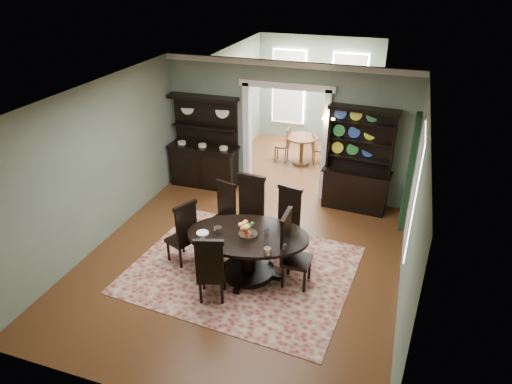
# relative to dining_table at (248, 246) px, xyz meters

# --- Properties ---
(room) EXTENTS (5.51, 6.01, 3.01)m
(room) POSITION_rel_dining_table_xyz_m (-0.25, 0.27, 1.01)
(room) COLOR #562C16
(room) RESTS_ON ground
(parlor) EXTENTS (3.51, 3.50, 3.01)m
(parlor) POSITION_rel_dining_table_xyz_m (-0.25, 5.76, 0.95)
(parlor) COLOR #562C16
(parlor) RESTS_ON ground
(doorway_trim) EXTENTS (2.08, 0.25, 2.57)m
(doorway_trim) POSITION_rel_dining_table_xyz_m (-0.25, 3.23, 1.06)
(doorway_trim) COLOR silver
(doorway_trim) RESTS_ON floor
(right_window) EXTENTS (0.15, 1.47, 2.12)m
(right_window) POSITION_rel_dining_table_xyz_m (2.45, 1.16, 1.04)
(right_window) COLOR white
(right_window) RESTS_ON wall_right
(wall_sconce) EXTENTS (0.27, 0.21, 0.21)m
(wall_sconce) POSITION_rel_dining_table_xyz_m (0.70, 3.07, 1.33)
(wall_sconce) COLOR gold
(wall_sconce) RESTS_ON back_wall_right
(rug) EXTENTS (3.95, 3.30, 0.01)m
(rug) POSITION_rel_dining_table_xyz_m (-0.14, 0.08, -0.56)
(rug) COLOR maroon
(rug) RESTS_ON floor
(dining_table) EXTENTS (2.23, 2.19, 0.81)m
(dining_table) POSITION_rel_dining_table_xyz_m (0.00, 0.00, 0.00)
(dining_table) COLOR black
(dining_table) RESTS_ON rug
(centerpiece) EXTENTS (1.60, 1.03, 0.26)m
(centerpiece) POSITION_rel_dining_table_xyz_m (0.02, -0.05, 0.32)
(centerpiece) COLOR silver
(centerpiece) RESTS_ON dining_table
(chair_far_left) EXTENTS (0.52, 0.51, 1.17)m
(chair_far_left) POSITION_rel_dining_table_xyz_m (-0.82, 0.95, 0.05)
(chair_far_left) COLOR black
(chair_far_left) RESTS_ON rug
(chair_far_mid) EXTENTS (0.55, 0.52, 1.40)m
(chair_far_mid) POSITION_rel_dining_table_xyz_m (-0.29, 0.91, 0.17)
(chair_far_mid) COLOR black
(chair_far_mid) RESTS_ON rug
(chair_far_right) EXTENTS (0.55, 0.53, 1.25)m
(chair_far_right) POSITION_rel_dining_table_xyz_m (0.41, 0.97, 0.10)
(chair_far_right) COLOR black
(chair_far_right) RESTS_ON rug
(chair_end_left) EXTENTS (0.58, 0.59, 1.24)m
(chair_end_left) POSITION_rel_dining_table_xyz_m (-1.16, -0.05, 0.09)
(chair_end_left) COLOR black
(chair_end_left) RESTS_ON rug
(chair_end_right) EXTENTS (0.47, 0.51, 1.32)m
(chair_end_right) POSITION_rel_dining_table_xyz_m (0.73, 0.00, 0.13)
(chair_end_right) COLOR black
(chair_end_right) RESTS_ON rug
(chair_near) EXTENTS (0.55, 0.54, 1.22)m
(chair_near) POSITION_rel_dining_table_xyz_m (-0.31, -0.85, 0.08)
(chair_near) COLOR black
(chair_near) RESTS_ON rug
(sideboard) EXTENTS (1.63, 0.59, 2.14)m
(sideboard) POSITION_rel_dining_table_xyz_m (-2.13, 2.98, 0.19)
(sideboard) COLOR black
(sideboard) RESTS_ON floor
(welsh_dresser) EXTENTS (1.46, 0.63, 2.23)m
(welsh_dresser) POSITION_rel_dining_table_xyz_m (1.41, 2.98, 0.25)
(welsh_dresser) COLOR black
(welsh_dresser) RESTS_ON floor
(parlor_table) EXTENTS (0.81, 0.81, 0.75)m
(parlor_table) POSITION_rel_dining_table_xyz_m (-0.24, 4.89, -0.07)
(parlor_table) COLOR brown
(parlor_table) RESTS_ON parlor_floor
(parlor_chair_left) EXTENTS (0.40, 0.40, 0.94)m
(parlor_chair_left) POSITION_rel_dining_table_xyz_m (-0.71, 4.89, -0.06)
(parlor_chair_left) COLOR brown
(parlor_chair_left) RESTS_ON parlor_floor
(parlor_chair_right) EXTENTS (0.40, 0.39, 0.84)m
(parlor_chair_right) POSITION_rel_dining_table_xyz_m (0.12, 5.03, -0.11)
(parlor_chair_right) COLOR brown
(parlor_chair_right) RESTS_ON parlor_floor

